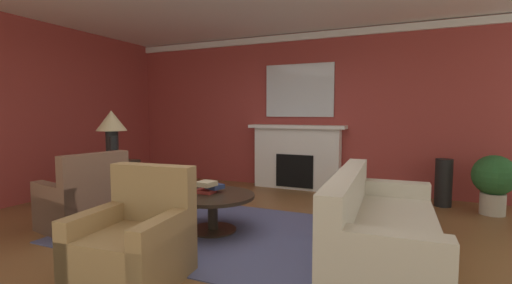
% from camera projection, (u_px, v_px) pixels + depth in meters
% --- Properties ---
extents(ground_plane, '(9.55, 9.55, 0.00)m').
position_uv_depth(ground_plane, '(236.00, 234.00, 4.17)').
color(ground_plane, brown).
extents(wall_fireplace, '(7.95, 0.12, 2.88)m').
position_uv_depth(wall_fireplace, '(306.00, 111.00, 6.69)').
color(wall_fireplace, '#9E3833').
rests_on(wall_fireplace, ground_plane).
extents(wall_window, '(0.12, 6.27, 2.88)m').
position_uv_depth(wall_window, '(41.00, 111.00, 5.83)').
color(wall_window, '#9E3833').
rests_on(wall_window, ground_plane).
extents(crown_moulding, '(7.95, 0.08, 0.12)m').
position_uv_depth(crown_moulding, '(306.00, 36.00, 6.50)').
color(crown_moulding, white).
extents(area_rug, '(3.24, 2.29, 0.01)m').
position_uv_depth(area_rug, '(213.00, 231.00, 4.27)').
color(area_rug, '#4C517A').
rests_on(area_rug, ground_plane).
extents(fireplace, '(1.80, 0.35, 1.19)m').
position_uv_depth(fireplace, '(297.00, 159.00, 6.62)').
color(fireplace, white).
rests_on(fireplace, ground_plane).
extents(mantel_mirror, '(1.30, 0.04, 0.98)m').
position_uv_depth(mantel_mirror, '(299.00, 91.00, 6.62)').
color(mantel_mirror, silver).
extents(sofa, '(0.99, 2.14, 0.85)m').
position_uv_depth(sofa, '(379.00, 233.00, 3.33)').
color(sofa, beige).
rests_on(sofa, ground_plane).
extents(armchair_near_window, '(0.94, 0.94, 0.95)m').
position_uv_depth(armchair_near_window, '(83.00, 204.00, 4.33)').
color(armchair_near_window, brown).
rests_on(armchair_near_window, ground_plane).
extents(armchair_facing_fireplace, '(0.87, 0.87, 0.95)m').
position_uv_depth(armchair_facing_fireplace, '(135.00, 245.00, 3.00)').
color(armchair_facing_fireplace, '#9E7A4C').
rests_on(armchair_facing_fireplace, ground_plane).
extents(coffee_table, '(1.00, 1.00, 0.45)m').
position_uv_depth(coffee_table, '(213.00, 204.00, 4.24)').
color(coffee_table, '#2D2319').
rests_on(coffee_table, ground_plane).
extents(side_table, '(0.56, 0.56, 0.70)m').
position_uv_depth(side_table, '(113.00, 181.00, 5.34)').
color(side_table, '#2D2319').
rests_on(side_table, ground_plane).
extents(table_lamp, '(0.44, 0.44, 0.75)m').
position_uv_depth(table_lamp, '(112.00, 126.00, 5.27)').
color(table_lamp, black).
rests_on(table_lamp, side_table).
extents(vase_tall_corner, '(0.24, 0.24, 0.72)m').
position_uv_depth(vase_tall_corner, '(444.00, 183.00, 5.39)').
color(vase_tall_corner, black).
rests_on(vase_tall_corner, ground_plane).
extents(vase_on_side_table, '(0.12, 0.12, 0.38)m').
position_uv_depth(vase_on_side_table, '(114.00, 149.00, 5.13)').
color(vase_on_side_table, black).
rests_on(vase_on_side_table, side_table).
extents(book_red_cover, '(0.22, 0.17, 0.04)m').
position_uv_depth(book_red_cover, '(205.00, 191.00, 4.30)').
color(book_red_cover, maroon).
rests_on(book_red_cover, coffee_table).
extents(book_art_folio, '(0.22, 0.22, 0.06)m').
position_uv_depth(book_art_folio, '(215.00, 186.00, 4.34)').
color(book_art_folio, navy).
rests_on(book_art_folio, coffee_table).
extents(book_small_novel, '(0.22, 0.22, 0.06)m').
position_uv_depth(book_small_novel, '(206.00, 184.00, 4.23)').
color(book_small_novel, tan).
rests_on(book_small_novel, coffee_table).
extents(potted_plant, '(0.56, 0.56, 0.83)m').
position_uv_depth(potted_plant, '(494.00, 180.00, 4.94)').
color(potted_plant, '#BCB29E').
rests_on(potted_plant, ground_plane).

